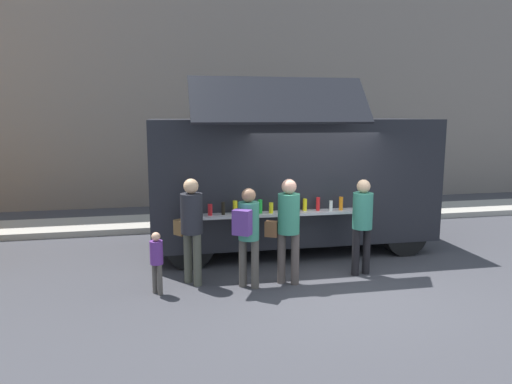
{
  "coord_description": "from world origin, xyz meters",
  "views": [
    {
      "loc": [
        -2.96,
        -7.3,
        2.85
      ],
      "look_at": [
        -0.99,
        1.86,
        1.3
      ],
      "focal_mm": 33.32,
      "sensor_mm": 36.0,
      "label": 1
    }
  ],
  "objects_px": {
    "child_near_queue": "(157,257)",
    "customer_front_ordering": "(288,222)",
    "customer_mid_with_backpack": "(248,228)",
    "trash_bin": "(406,199)",
    "customer_rear_waiting": "(191,222)",
    "food_truck_main": "(289,178)",
    "customer_extra_browsing": "(362,218)"
  },
  "relations": [
    {
      "from": "child_near_queue",
      "to": "customer_front_ordering",
      "type": "bearing_deg",
      "value": -37.1
    },
    {
      "from": "customer_mid_with_backpack",
      "to": "trash_bin",
      "type": "bearing_deg",
      "value": -15.16
    },
    {
      "from": "customer_rear_waiting",
      "to": "customer_front_ordering",
      "type": "bearing_deg",
      "value": -47.99
    },
    {
      "from": "food_truck_main",
      "to": "trash_bin",
      "type": "xyz_separation_m",
      "value": [
        4.07,
        2.32,
        -1.02
      ]
    },
    {
      "from": "food_truck_main",
      "to": "trash_bin",
      "type": "bearing_deg",
      "value": 30.69
    },
    {
      "from": "customer_front_ordering",
      "to": "customer_rear_waiting",
      "type": "relative_size",
      "value": 0.99
    },
    {
      "from": "trash_bin",
      "to": "child_near_queue",
      "type": "bearing_deg",
      "value": -146.98
    },
    {
      "from": "trash_bin",
      "to": "customer_extra_browsing",
      "type": "relative_size",
      "value": 0.57
    },
    {
      "from": "customer_mid_with_backpack",
      "to": "child_near_queue",
      "type": "distance_m",
      "value": 1.52
    },
    {
      "from": "customer_front_ordering",
      "to": "customer_mid_with_backpack",
      "type": "relative_size",
      "value": 1.07
    },
    {
      "from": "customer_front_ordering",
      "to": "child_near_queue",
      "type": "relative_size",
      "value": 1.77
    },
    {
      "from": "customer_extra_browsing",
      "to": "child_near_queue",
      "type": "bearing_deg",
      "value": 83.48
    },
    {
      "from": "customer_mid_with_backpack",
      "to": "child_near_queue",
      "type": "height_order",
      "value": "customer_mid_with_backpack"
    },
    {
      "from": "trash_bin",
      "to": "customer_extra_browsing",
      "type": "bearing_deg",
      "value": -127.65
    },
    {
      "from": "child_near_queue",
      "to": "customer_extra_browsing",
      "type": "bearing_deg",
      "value": -34.61
    },
    {
      "from": "customer_extra_browsing",
      "to": "child_near_queue",
      "type": "distance_m",
      "value": 3.6
    },
    {
      "from": "trash_bin",
      "to": "customer_rear_waiting",
      "type": "bearing_deg",
      "value": -146.8
    },
    {
      "from": "customer_front_ordering",
      "to": "customer_mid_with_backpack",
      "type": "bearing_deg",
      "value": 125.75
    },
    {
      "from": "food_truck_main",
      "to": "customer_front_ordering",
      "type": "height_order",
      "value": "food_truck_main"
    },
    {
      "from": "trash_bin",
      "to": "customer_extra_browsing",
      "type": "distance_m",
      "value": 5.41
    },
    {
      "from": "customer_rear_waiting",
      "to": "customer_extra_browsing",
      "type": "distance_m",
      "value": 2.99
    },
    {
      "from": "food_truck_main",
      "to": "child_near_queue",
      "type": "bearing_deg",
      "value": -141.6
    },
    {
      "from": "food_truck_main",
      "to": "customer_mid_with_backpack",
      "type": "xyz_separation_m",
      "value": [
        -1.33,
        -2.19,
        -0.48
      ]
    },
    {
      "from": "customer_mid_with_backpack",
      "to": "customer_rear_waiting",
      "type": "relative_size",
      "value": 0.93
    },
    {
      "from": "customer_front_ordering",
      "to": "customer_extra_browsing",
      "type": "bearing_deg",
      "value": -53.61
    },
    {
      "from": "customer_rear_waiting",
      "to": "customer_extra_browsing",
      "type": "xyz_separation_m",
      "value": [
        2.99,
        -0.15,
        -0.04
      ]
    },
    {
      "from": "customer_rear_waiting",
      "to": "child_near_queue",
      "type": "bearing_deg",
      "value": 174.67
    },
    {
      "from": "trash_bin",
      "to": "customer_front_ordering",
      "type": "relative_size",
      "value": 0.55
    },
    {
      "from": "customer_front_ordering",
      "to": "customer_rear_waiting",
      "type": "distance_m",
      "value": 1.61
    },
    {
      "from": "food_truck_main",
      "to": "customer_extra_browsing",
      "type": "height_order",
      "value": "food_truck_main"
    },
    {
      "from": "trash_bin",
      "to": "customer_mid_with_backpack",
      "type": "xyz_separation_m",
      "value": [
        -5.4,
        -4.51,
        0.53
      ]
    },
    {
      "from": "food_truck_main",
      "to": "customer_front_ordering",
      "type": "bearing_deg",
      "value": -105.83
    }
  ]
}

